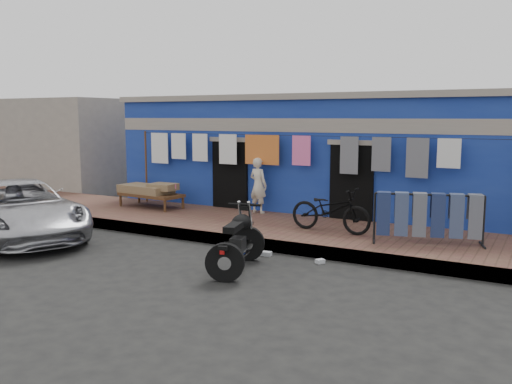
% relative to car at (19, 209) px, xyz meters
% --- Properties ---
extents(ground, '(80.00, 80.00, 0.00)m').
position_rel_car_xyz_m(ground, '(5.03, 0.13, -0.68)').
color(ground, black).
rests_on(ground, ground).
extents(sidewalk, '(28.00, 3.00, 0.25)m').
position_rel_car_xyz_m(sidewalk, '(5.03, 3.13, -0.56)').
color(sidewalk, brown).
rests_on(sidewalk, ground).
extents(curb, '(28.00, 0.10, 0.25)m').
position_rel_car_xyz_m(curb, '(5.03, 1.68, -0.56)').
color(curb, gray).
rests_on(curb, ground).
extents(building, '(12.20, 5.20, 3.36)m').
position_rel_car_xyz_m(building, '(5.03, 7.12, 1.00)').
color(building, navy).
rests_on(building, ground).
extents(neighbor_left, '(6.00, 5.00, 3.40)m').
position_rel_car_xyz_m(neighbor_left, '(-5.97, 7.13, 1.02)').
color(neighbor_left, '#9E9384').
rests_on(neighbor_left, ground).
extents(clothesline, '(10.06, 0.06, 2.10)m').
position_rel_car_xyz_m(clothesline, '(4.48, 4.38, 1.14)').
color(clothesline, brown).
rests_on(clothesline, sidewalk).
extents(car, '(5.32, 3.99, 1.36)m').
position_rel_car_xyz_m(car, '(0.00, 0.00, 0.00)').
color(car, '#BCBCC1').
rests_on(car, ground).
extents(seated_person, '(0.59, 0.45, 1.46)m').
position_rel_car_xyz_m(seated_person, '(3.87, 4.33, 0.30)').
color(seated_person, beige).
rests_on(seated_person, sidewalk).
extents(bicycle, '(1.90, 0.77, 1.20)m').
position_rel_car_xyz_m(bicycle, '(6.42, 3.01, 0.17)').
color(bicycle, black).
rests_on(bicycle, sidewalk).
extents(motorcycle, '(1.50, 2.09, 1.15)m').
position_rel_car_xyz_m(motorcycle, '(5.74, 0.16, -0.11)').
color(motorcycle, black).
rests_on(motorcycle, ground).
extents(charpoy, '(2.14, 1.31, 0.66)m').
position_rel_car_xyz_m(charpoy, '(0.83, 3.63, -0.10)').
color(charpoy, brown).
rests_on(charpoy, sidewalk).
extents(jeans_rack, '(2.45, 1.69, 1.06)m').
position_rel_car_xyz_m(jeans_rack, '(8.53, 2.91, 0.10)').
color(jeans_rack, black).
rests_on(jeans_rack, sidewalk).
extents(litter_a, '(0.21, 0.17, 0.08)m').
position_rel_car_xyz_m(litter_a, '(5.72, 1.33, -0.64)').
color(litter_a, silver).
rests_on(litter_a, ground).
extents(litter_b, '(0.19, 0.20, 0.08)m').
position_rel_car_xyz_m(litter_b, '(6.88, 1.33, -0.64)').
color(litter_b, silver).
rests_on(litter_b, ground).
extents(litter_c, '(0.21, 0.24, 0.09)m').
position_rel_car_xyz_m(litter_c, '(5.11, 0.98, -0.64)').
color(litter_c, silver).
rests_on(litter_c, ground).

